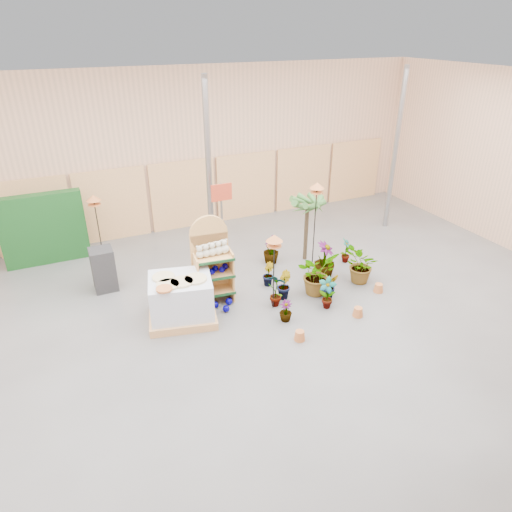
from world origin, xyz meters
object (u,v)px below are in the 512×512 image
(pallet_stack, at_px, (181,299))
(display_shelf, at_px, (211,263))
(potted_plant_2, at_px, (316,274))
(bird_table_front, at_px, (274,241))

(pallet_stack, bearing_deg, display_shelf, 43.45)
(display_shelf, bearing_deg, pallet_stack, -143.26)
(pallet_stack, distance_m, potted_plant_2, 3.04)
(display_shelf, xyz_separation_m, bird_table_front, (1.05, -0.89, 0.70))
(bird_table_front, relative_size, potted_plant_2, 1.77)
(display_shelf, height_order, potted_plant_2, display_shelf)
(pallet_stack, xyz_separation_m, bird_table_front, (1.88, -0.39, 1.11))
(potted_plant_2, bearing_deg, bird_table_front, -172.25)
(display_shelf, relative_size, pallet_stack, 1.25)
(display_shelf, distance_m, bird_table_front, 1.54)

